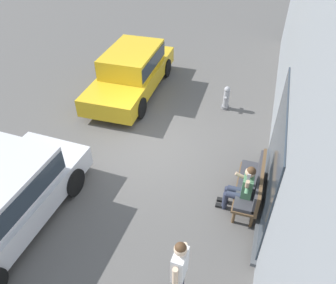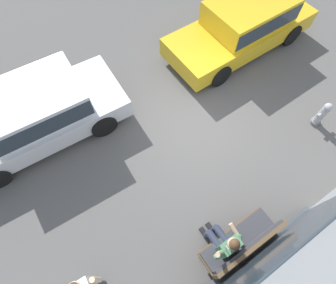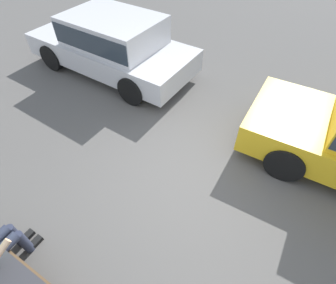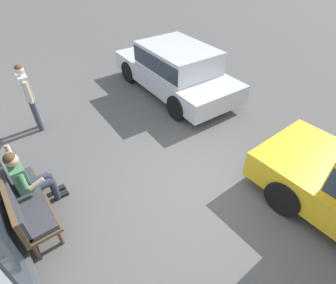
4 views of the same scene
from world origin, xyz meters
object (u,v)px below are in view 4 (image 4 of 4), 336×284
at_px(parked_car_mid, 176,67).
at_px(bench, 22,201).
at_px(person_on_phone, 28,178).
at_px(pedestrian_standing, 28,93).

bearing_deg(parked_car_mid, bench, 114.05).
bearing_deg(person_on_phone, parked_car_mid, -68.11).
bearing_deg(pedestrian_standing, parked_car_mid, -97.57).
distance_m(bench, pedestrian_standing, 2.98).
height_order(bench, pedestrian_standing, pedestrian_standing).
bearing_deg(bench, person_on_phone, -35.37).
xyz_separation_m(parked_car_mid, pedestrian_standing, (0.54, 4.05, 0.22)).
bearing_deg(person_on_phone, bench, 144.63).
height_order(person_on_phone, pedestrian_standing, pedestrian_standing).
xyz_separation_m(bench, pedestrian_standing, (2.78, -0.96, 0.47)).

